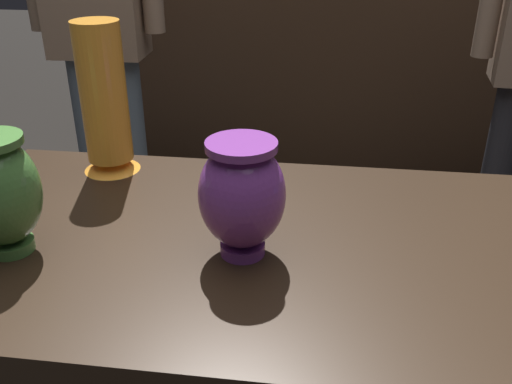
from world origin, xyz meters
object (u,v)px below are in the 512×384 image
(vase_tall_behind, at_px, (0,191))
(visitor_near_left, at_px, (95,5))
(vase_left_accent, at_px, (104,102))
(vase_centerpiece, at_px, (242,195))

(vase_tall_behind, xyz_separation_m, visitor_near_left, (-0.30, 1.16, 0.10))
(vase_left_accent, xyz_separation_m, visitor_near_left, (-0.35, 0.83, 0.06))
(vase_tall_behind, relative_size, visitor_near_left, 0.12)
(vase_centerpiece, height_order, vase_tall_behind, vase_tall_behind)
(vase_centerpiece, bearing_deg, visitor_near_left, 121.04)
(vase_left_accent, relative_size, visitor_near_left, 0.18)
(vase_left_accent, bearing_deg, visitor_near_left, 112.63)
(vase_centerpiece, xyz_separation_m, vase_left_accent, (-0.33, 0.29, 0.04))
(vase_centerpiece, xyz_separation_m, visitor_near_left, (-0.67, 1.12, 0.10))
(vase_centerpiece, distance_m, visitor_near_left, 1.31)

